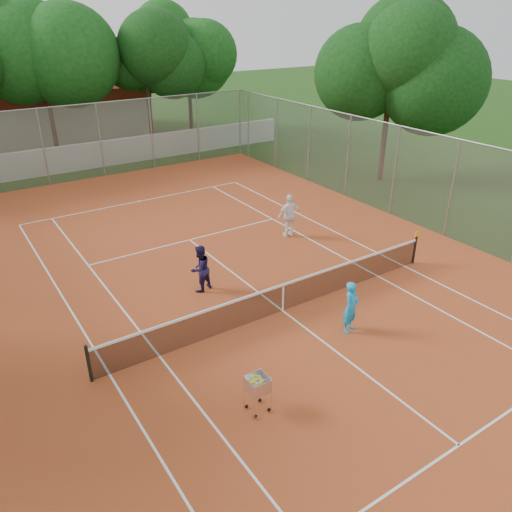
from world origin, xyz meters
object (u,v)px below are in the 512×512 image
player_near (351,307)px  player_far_right (290,216)px  tennis_net (283,297)px  ball_hopper (258,393)px  clubhouse (18,108)px  player_far_left (200,269)px

player_near → player_far_right: (2.63, 6.43, 0.10)m
tennis_net → player_near: player_near is taller
player_near → ball_hopper: (-4.01, -1.23, -0.28)m
ball_hopper → tennis_net: bearing=29.3°
clubhouse → player_far_left: size_ratio=10.22×
clubhouse → player_far_right: (5.62, -24.48, -1.29)m
clubhouse → player_far_right: 25.15m
player_far_left → tennis_net: bearing=103.4°
ball_hopper → player_far_left: bearing=58.2°
clubhouse → ball_hopper: (-1.02, -32.14, -1.67)m
clubhouse → player_near: bearing=-84.5°
player_far_left → player_near: bearing=102.0°
clubhouse → player_far_right: bearing=-77.1°
ball_hopper → clubhouse: bearing=71.4°
tennis_net → player_near: 2.17m
tennis_net → player_far_left: bearing=120.6°
player_near → player_far_right: 6.95m
tennis_net → player_far_right: player_far_right is taller
tennis_net → ball_hopper: ball_hopper is taller
tennis_net → player_near: size_ratio=7.51×
player_far_left → ball_hopper: size_ratio=1.56×
player_near → tennis_net: bearing=96.7°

